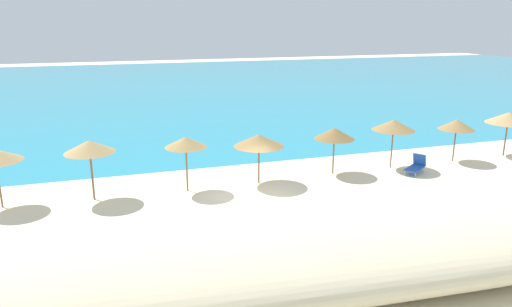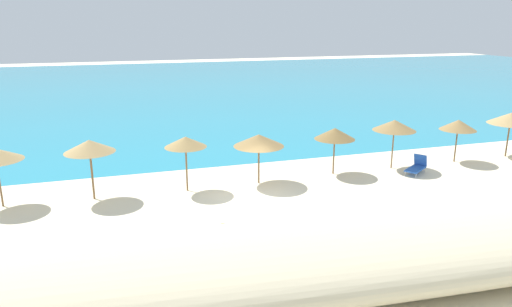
{
  "view_description": "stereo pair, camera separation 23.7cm",
  "coord_description": "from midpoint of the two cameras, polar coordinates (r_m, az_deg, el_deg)",
  "views": [
    {
      "loc": [
        -5.94,
        -19.02,
        7.81
      ],
      "look_at": [
        0.97,
        2.5,
        1.45
      ],
      "focal_mm": 33.25,
      "sensor_mm": 36.0,
      "label": 1
    },
    {
      "loc": [
        -5.72,
        -19.1,
        7.81
      ],
      "look_at": [
        0.97,
        2.5,
        1.45
      ],
      "focal_mm": 33.25,
      "sensor_mm": 36.0,
      "label": 2
    }
  ],
  "objects": [
    {
      "name": "sea_water",
      "position": [
        59.34,
        -12.12,
        7.81
      ],
      "size": [
        160.0,
        68.06,
        0.01
      ],
      "primitive_type": "cube",
      "color": "teal",
      "rests_on": "ground_plane"
    },
    {
      "name": "beach_umbrella_3",
      "position": [
        22.06,
        -19.7,
        0.78
      ],
      "size": [
        2.22,
        2.22,
        2.76
      ],
      "color": "brown",
      "rests_on": "ground_plane"
    },
    {
      "name": "beach_umbrella_7",
      "position": [
        26.5,
        15.98,
        3.32
      ],
      "size": [
        2.3,
        2.3,
        2.69
      ],
      "color": "brown",
      "rests_on": "ground_plane"
    },
    {
      "name": "beach_ball",
      "position": [
        18.35,
        -4.16,
        -8.9
      ],
      "size": [
        0.36,
        0.36,
        0.36
      ],
      "primitive_type": "sphere",
      "color": "yellow",
      "rests_on": "ground_plane"
    },
    {
      "name": "beach_umbrella_5",
      "position": [
        23.02,
        0.05,
        1.59
      ],
      "size": [
        2.47,
        2.47,
        2.49
      ],
      "color": "brown",
      "rests_on": "ground_plane"
    },
    {
      "name": "beach_umbrella_8",
      "position": [
        29.05,
        22.78,
        3.23
      ],
      "size": [
        2.02,
        2.02,
        2.44
      ],
      "color": "brown",
      "rests_on": "ground_plane"
    },
    {
      "name": "beach_umbrella_9",
      "position": [
        31.51,
        27.92,
        3.82
      ],
      "size": [
        2.56,
        2.56,
        2.64
      ],
      "color": "brown",
      "rests_on": "ground_plane"
    },
    {
      "name": "dune_ridge",
      "position": [
        14.32,
        1.58,
        -13.08
      ],
      "size": [
        54.24,
        9.28,
        1.82
      ],
      "primitive_type": "ellipsoid",
      "rotation": [
        0.0,
        0.0,
        -0.08
      ],
      "color": "beige",
      "rests_on": "ground_plane"
    },
    {
      "name": "beach_umbrella_4",
      "position": [
        22.15,
        -8.76,
        1.35
      ],
      "size": [
        1.96,
        1.96,
        2.64
      ],
      "color": "brown",
      "rests_on": "ground_plane"
    },
    {
      "name": "ground_plane",
      "position": [
        21.41,
        -0.74,
        -5.68
      ],
      "size": [
        160.0,
        160.0,
        0.0
      ],
      "primitive_type": "plane",
      "color": "beige"
    },
    {
      "name": "lounge_chair_1",
      "position": [
        26.47,
        18.44,
        -1.43
      ],
      "size": [
        1.62,
        1.4,
        0.94
      ],
      "rotation": [
        0.0,
        0.0,
        2.17
      ],
      "color": "blue",
      "rests_on": "ground_plane"
    },
    {
      "name": "beach_umbrella_6",
      "position": [
        24.85,
        9.14,
        2.4
      ],
      "size": [
        2.11,
        2.11,
        2.47
      ],
      "color": "brown",
      "rests_on": "ground_plane"
    }
  ]
}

